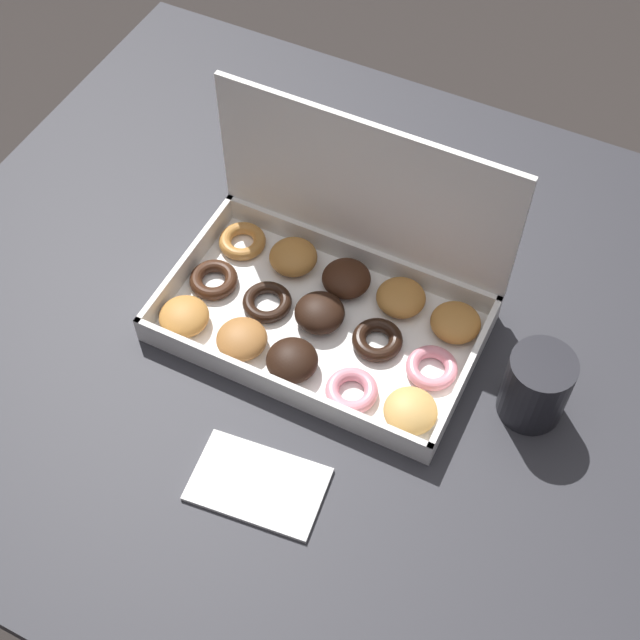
% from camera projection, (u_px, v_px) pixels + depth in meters
% --- Properties ---
extents(ground_plane, '(8.00, 8.00, 0.00)m').
position_uv_depth(ground_plane, '(331.00, 541.00, 1.78)').
color(ground_plane, '#2D2826').
extents(dining_table, '(1.19, 1.02, 0.74)m').
position_uv_depth(dining_table, '(336.00, 366.00, 1.25)').
color(dining_table, '#2D2D33').
rests_on(dining_table, ground_plane).
extents(donut_box, '(0.41, 0.25, 0.26)m').
position_uv_depth(donut_box, '(330.00, 295.00, 1.16)').
color(donut_box, white).
rests_on(donut_box, dining_table).
extents(coffee_mug, '(0.08, 0.08, 0.10)m').
position_uv_depth(coffee_mug, '(536.00, 386.00, 1.07)').
color(coffee_mug, '#232328').
rests_on(coffee_mug, dining_table).
extents(paper_napkin, '(0.17, 0.11, 0.01)m').
position_uv_depth(paper_napkin, '(258.00, 484.00, 1.05)').
color(paper_napkin, white).
rests_on(paper_napkin, dining_table).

